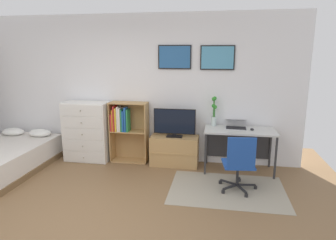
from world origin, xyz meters
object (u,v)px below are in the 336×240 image
object	(u,v)px
television	(174,123)
computer_mouse	(252,129)
bamboo_vase	(214,110)
bed	(4,158)
tv_stand	(175,151)
desk	(239,136)
dresser	(87,131)
office_chair	(239,162)
bookshelf	(126,127)
laptop	(236,124)

from	to	relation	value
television	computer_mouse	world-z (taller)	television
bamboo_vase	computer_mouse	bearing A→B (deg)	-18.69
bamboo_vase	bed	bearing A→B (deg)	-166.34
tv_stand	desk	bearing A→B (deg)	-0.91
dresser	office_chair	world-z (taller)	dresser
television	bookshelf	bearing A→B (deg)	175.55
tv_stand	television	bearing A→B (deg)	-90.00
desk	dresser	bearing A→B (deg)	179.94
bookshelf	bamboo_vase	xyz separation A→B (m)	(1.62, 0.06, 0.35)
tv_stand	computer_mouse	xyz separation A→B (m)	(1.33, -0.10, 0.49)
bed	bookshelf	size ratio (longest dim) A/B	1.72
tv_stand	computer_mouse	world-z (taller)	computer_mouse
bed	tv_stand	world-z (taller)	bed
bookshelf	television	xyz separation A→B (m)	(0.93, -0.07, 0.12)
office_chair	bookshelf	bearing A→B (deg)	147.22
dresser	computer_mouse	world-z (taller)	dresser
bamboo_vase	bookshelf	bearing A→B (deg)	-177.75
dresser	tv_stand	distance (m)	1.69
bed	desk	distance (m)	4.12
dresser	bed	bearing A→B (deg)	-148.92
bookshelf	bamboo_vase	world-z (taller)	bamboo_vase
bookshelf	office_chair	bearing A→B (deg)	-25.64
tv_stand	laptop	distance (m)	1.20
television	laptop	bearing A→B (deg)	2.85
office_chair	computer_mouse	world-z (taller)	office_chair
bed	desk	xyz separation A→B (m)	(4.03, 0.74, 0.38)
television	desk	size ratio (longest dim) A/B	0.63
tv_stand	computer_mouse	distance (m)	1.42
dresser	desk	size ratio (longest dim) A/B	0.95
bed	computer_mouse	xyz separation A→B (m)	(4.23, 0.65, 0.53)
bamboo_vase	tv_stand	bearing A→B (deg)	-170.56
tv_stand	bamboo_vase	distance (m)	1.02
desk	office_chair	size ratio (longest dim) A/B	1.37
bookshelf	tv_stand	distance (m)	1.02
television	laptop	xyz separation A→B (m)	(1.07, 0.05, 0.01)
desk	bamboo_vase	distance (m)	0.62
television	office_chair	bearing A→B (deg)	-39.51
television	computer_mouse	distance (m)	1.33
tv_stand	laptop	bearing A→B (deg)	1.67
television	desk	distance (m)	1.15
bookshelf	bed	bearing A→B (deg)	-157.67
bed	computer_mouse	distance (m)	4.31
laptop	bamboo_vase	xyz separation A→B (m)	(-0.39, 0.08, 0.21)
dresser	tv_stand	world-z (taller)	dresser
television	tv_stand	bearing A→B (deg)	90.00
bed	bamboo_vase	distance (m)	3.77
dresser	desk	bearing A→B (deg)	-0.06
television	bamboo_vase	size ratio (longest dim) A/B	1.42
dresser	office_chair	xyz separation A→B (m)	(2.76, -0.91, -0.10)
bookshelf	computer_mouse	distance (m)	2.27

